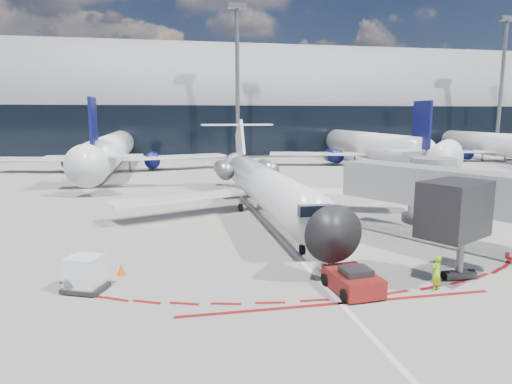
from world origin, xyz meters
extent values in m
plane|color=gray|center=(0.00, 0.00, 0.00)|extent=(260.00, 260.00, 0.00)
cube|color=silver|center=(0.00, 2.00, 0.01)|extent=(0.25, 40.00, 0.01)
cube|color=maroon|center=(0.00, -11.50, 0.01)|extent=(14.00, 0.25, 0.01)
cube|color=gray|center=(0.00, 65.00, 5.00)|extent=(150.00, 24.00, 10.00)
cylinder|color=gray|center=(0.00, 65.00, 10.00)|extent=(150.00, 24.00, 24.00)
cube|color=black|center=(0.00, 52.95, 5.00)|extent=(150.00, 0.20, 9.00)
cube|color=gray|center=(9.00, -4.50, 3.60)|extent=(8.22, 12.61, 2.30)
cube|color=black|center=(5.95, -10.24, 3.60)|extent=(3.86, 3.44, 2.60)
cylinder|color=slate|center=(6.75, -9.84, 1.20)|extent=(0.36, 0.36, 2.40)
cube|color=black|center=(6.75, -9.84, 0.22)|extent=(1.60, 0.60, 0.30)
cylinder|color=gray|center=(12.05, 1.24, 2.40)|extent=(3.20, 3.20, 4.80)
cylinder|color=black|center=(12.05, 1.24, 0.25)|extent=(4.00, 4.00, 0.50)
cylinder|color=slate|center=(5.00, 48.00, 12.50)|extent=(0.70, 0.70, 25.00)
cylinder|color=slate|center=(55.00, 48.00, 12.50)|extent=(0.70, 0.70, 25.00)
cylinder|color=white|center=(0.42, 5.05, 2.45)|extent=(2.82, 22.96, 2.82)
cone|color=black|center=(0.42, -7.89, 2.45)|extent=(2.82, 2.92, 2.82)
cone|color=white|center=(0.42, 18.41, 2.45)|extent=(2.82, 3.76, 2.82)
cube|color=black|center=(0.42, -6.22, 3.03)|extent=(1.77, 1.46, 0.57)
cube|color=white|center=(-6.05, 6.61, 1.51)|extent=(11.18, 6.63, 0.32)
cube|color=white|center=(6.89, 6.61, 1.51)|extent=(11.18, 6.63, 0.32)
cube|color=white|center=(0.42, 17.36, 4.96)|extent=(0.26, 4.90, 4.98)
cube|color=white|center=(0.42, 19.55, 6.83)|extent=(7.51, 1.67, 0.17)
cylinder|color=slate|center=(-1.72, 14.23, 2.71)|extent=(1.57, 3.55, 1.57)
cylinder|color=slate|center=(2.55, 14.23, 2.71)|extent=(1.57, 3.55, 1.57)
cylinder|color=black|center=(0.42, -4.55, 0.29)|extent=(0.23, 0.58, 0.58)
cylinder|color=black|center=(-1.15, 7.66, 0.33)|extent=(0.31, 0.67, 0.67)
cylinder|color=black|center=(1.98, 7.66, 0.33)|extent=(0.31, 0.67, 0.67)
cylinder|color=slate|center=(0.42, -4.55, 0.57)|extent=(0.19, 0.19, 1.15)
cube|color=#62140E|center=(1.01, -10.35, 0.50)|extent=(2.03, 3.02, 0.81)
cube|color=black|center=(1.03, -10.62, 1.04)|extent=(1.34, 1.18, 0.32)
cylinder|color=slate|center=(0.85, -8.37, 0.32)|extent=(0.28, 2.34, 0.09)
cylinder|color=black|center=(0.24, -11.40, 0.29)|extent=(0.30, 0.59, 0.58)
cylinder|color=black|center=(1.94, -11.26, 0.29)|extent=(0.30, 0.59, 0.58)
cylinder|color=black|center=(0.08, -9.43, 0.29)|extent=(0.30, 0.59, 0.58)
cylinder|color=black|center=(1.79, -9.29, 0.29)|extent=(0.30, 0.59, 0.58)
imported|color=#A4FF1A|center=(4.77, -10.96, 0.84)|extent=(0.72, 0.61, 1.67)
cube|color=black|center=(-10.86, -7.91, 0.16)|extent=(2.17, 2.04, 0.19)
cube|color=white|center=(-10.86, -7.91, 0.93)|extent=(1.79, 1.74, 1.38)
cylinder|color=black|center=(-11.72, -8.15, 0.09)|extent=(0.15, 0.19, 0.17)
cylinder|color=black|center=(-10.45, -8.70, 0.09)|extent=(0.15, 0.19, 0.17)
cylinder|color=black|center=(-11.27, -7.12, 0.09)|extent=(0.15, 0.19, 0.17)
cylinder|color=black|center=(-10.00, -7.67, 0.09)|extent=(0.15, 0.19, 0.17)
cone|color=#ED5404|center=(-9.46, -6.05, 0.29)|extent=(0.41, 0.41, 0.57)
camera|label=1|loc=(-7.09, -28.73, 7.93)|focal=32.00mm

